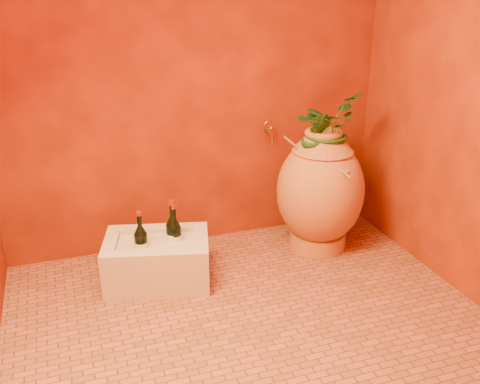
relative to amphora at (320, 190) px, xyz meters
name	(u,v)px	position (x,y,z in m)	size (l,w,h in m)	color
floor	(248,319)	(-0.72, -0.63, -0.40)	(2.50, 2.50, 0.00)	#9B4E33
wall_back	(194,55)	(-0.72, 0.37, 0.85)	(2.50, 0.02, 2.50)	#561704
wall_right	(477,70)	(0.53, -0.63, 0.85)	(0.02, 2.00, 2.50)	#561704
amphora	(320,190)	(0.00, 0.00, 0.00)	(0.70, 0.70, 0.81)	#B47232
stone_basin	(157,261)	(-1.10, -0.09, -0.27)	(0.68, 0.55, 0.28)	beige
wine_bottle_a	(175,237)	(-0.99, -0.09, -0.13)	(0.08, 0.08, 0.33)	black
wine_bottle_b	(141,244)	(-1.19, -0.11, -0.13)	(0.08, 0.08, 0.32)	black
wine_bottle_c	(173,236)	(-1.00, -0.08, -0.13)	(0.09, 0.09, 0.35)	black
wall_tap	(269,131)	(-0.25, 0.29, 0.34)	(0.07, 0.14, 0.15)	#9A6523
plant_main	(327,129)	(0.03, 0.01, 0.41)	(0.40, 0.34, 0.44)	#1C4F1F
plant_side	(315,137)	(-0.08, -0.04, 0.38)	(0.18, 0.14, 0.32)	#1C4F1F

